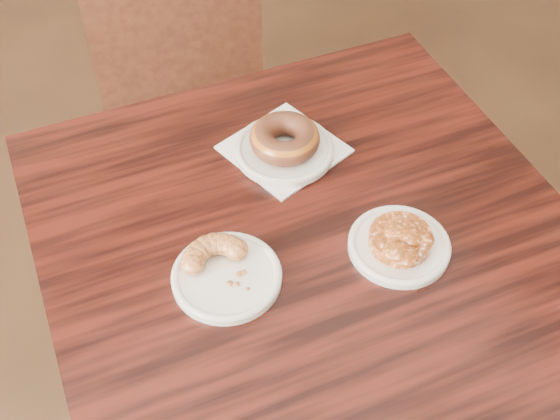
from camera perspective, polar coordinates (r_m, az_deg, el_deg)
cafe_table at (r=1.43m, az=2.02°, el=-11.44°), size 0.97×0.97×0.75m
chair_far at (r=1.98m, az=-8.82°, el=12.11°), size 0.55×0.55×0.90m
napkin at (r=1.25m, az=0.35°, el=4.97°), size 0.21×0.21×0.00m
plate_donut at (r=1.23m, az=0.37°, el=4.90°), size 0.17×0.17×0.01m
plate_cruller at (r=1.06m, az=-4.35°, el=-5.44°), size 0.17×0.17×0.01m
plate_fritter at (r=1.11m, az=9.65°, el=-2.89°), size 0.16×0.16×0.01m
glazed_donut at (r=1.21m, az=0.38°, el=5.84°), size 0.12×0.12×0.04m
apple_fritter at (r=1.09m, az=9.79°, el=-2.17°), size 0.13×0.13×0.03m
cruller_fragment at (r=1.04m, az=-4.42°, el=-4.71°), size 0.12×0.12×0.03m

